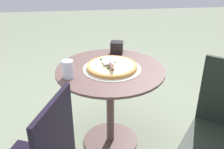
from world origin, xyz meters
TOP-DOWN VIEW (x-y plane):
  - ground_plane at (0.00, 0.00)m, footprint 10.00×10.00m
  - patio_table at (0.00, 0.00)m, footprint 0.81×0.81m
  - pizza_on_tray at (-0.01, 0.00)m, footprint 0.43×0.43m
  - pizza_server at (0.01, 0.04)m, footprint 0.09×0.21m
  - drinking_cup at (0.30, 0.11)m, footprint 0.08×0.08m
  - napkin_dispenser at (-0.09, -0.30)m, footprint 0.12×0.11m

SIDE VIEW (x-z plane):
  - ground_plane at x=0.00m, z-range 0.00..0.00m
  - patio_table at x=0.00m, z-range 0.15..0.84m
  - pizza_on_tray at x=-0.01m, z-range 0.68..0.73m
  - napkin_dispenser at x=-0.09m, z-range 0.69..0.79m
  - pizza_server at x=0.01m, z-range 0.73..0.75m
  - drinking_cup at x=0.30m, z-range 0.69..0.81m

